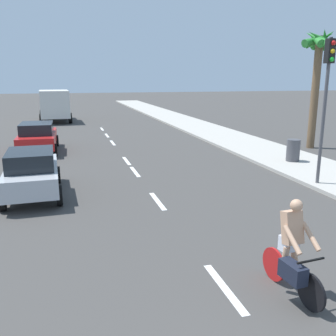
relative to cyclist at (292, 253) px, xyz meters
The scene contains 16 objects.
ground_plane 16.02m from the cyclist, 93.73° to the left, with size 160.00×160.00×0.00m, color #423F3D.
sidewalk_strip 19.08m from the cyclist, 70.42° to the left, with size 3.60×80.00×0.14m, color #B2ADA3.
lane_stripe_1 1.43m from the cyclist, 152.96° to the left, with size 0.16×1.80×0.01m, color white.
lane_stripe_2 5.99m from the cyclist, 100.11° to the left, with size 0.16×1.80×0.01m, color white.
lane_stripe_3 9.94m from the cyclist, 96.04° to the left, with size 0.16×1.80×0.01m, color white.
lane_stripe_4 12.12m from the cyclist, 94.94° to the left, with size 0.16×1.80×0.01m, color white.
lane_stripe_5 17.38m from the cyclist, 93.44° to the left, with size 0.16×1.80×0.01m, color white.
lane_stripe_6 20.48m from the cyclist, 92.92° to the left, with size 0.16×1.80×0.01m, color white.
lane_stripe_7 23.93m from the cyclist, 92.50° to the left, with size 0.16×1.80×0.01m, color white.
cyclist is the anchor object (origin of this frame).
parked_car_silver 8.98m from the cyclist, 123.33° to the left, with size 1.91×3.95×1.57m.
parked_car_red 16.40m from the cyclist, 108.58° to the left, with size 2.05×4.37×1.57m.
delivery_truck 30.51m from the cyclist, 98.66° to the left, with size 2.88×6.33×2.80m.
palm_tree_mid 16.43m from the cyclist, 53.07° to the left, with size 1.89×1.85×6.55m.
traffic_signal 8.22m from the cyclist, 49.85° to the left, with size 0.28×0.33×5.20m.
trash_bin_near 11.28m from the cyclist, 56.42° to the left, with size 0.60×0.60×1.00m, color #47474C.
Camera 1 is at (-2.72, -1.28, 3.88)m, focal length 40.00 mm.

